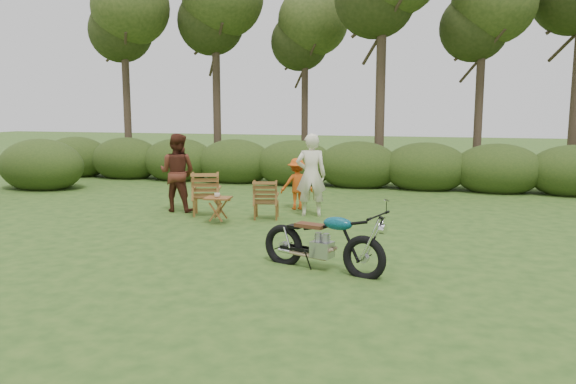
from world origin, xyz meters
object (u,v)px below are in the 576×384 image
(motorcycle, at_px, (322,270))
(adult_b, at_px, (178,211))
(side_table, at_px, (218,210))
(lawn_chair_left, at_px, (207,215))
(cup, at_px, (217,195))
(adult_a, at_px, (311,216))
(lawn_chair_right, at_px, (266,219))
(child, at_px, (297,209))

(motorcycle, relative_size, adult_b, 1.06)
(motorcycle, relative_size, side_table, 3.46)
(motorcycle, bearing_deg, lawn_chair_left, 151.22)
(adult_b, bearing_deg, side_table, 144.33)
(cup, distance_m, adult_a, 2.23)
(lawn_chair_right, relative_size, adult_b, 0.47)
(cup, xyz_separation_m, child, (1.14, 2.09, -0.60))
(lawn_chair_left, bearing_deg, adult_a, 175.21)
(lawn_chair_left, xyz_separation_m, adult_b, (-0.85, 0.27, 0.00))
(adult_a, bearing_deg, cup, 25.06)
(side_table, distance_m, cup, 0.33)
(lawn_chair_left, bearing_deg, side_table, 108.77)
(lawn_chair_left, height_order, adult_a, adult_a)
(side_table, bearing_deg, motorcycle, -43.84)
(lawn_chair_right, relative_size, child, 0.71)
(lawn_chair_left, relative_size, adult_b, 0.55)
(motorcycle, xyz_separation_m, adult_b, (-4.26, 3.76, 0.00))
(motorcycle, distance_m, lawn_chair_left, 4.87)
(lawn_chair_left, xyz_separation_m, adult_a, (2.26, 0.55, 0.00))
(side_table, xyz_separation_m, adult_b, (-1.46, 1.06, -0.28))
(lawn_chair_right, height_order, side_table, side_table)
(side_table, bearing_deg, child, 61.15)
(motorcycle, xyz_separation_m, child, (-1.67, 4.76, 0.00))
(side_table, distance_m, adult_b, 1.82)
(adult_a, bearing_deg, lawn_chair_left, -0.69)
(lawn_chair_left, xyz_separation_m, side_table, (0.60, -0.79, 0.28))
(cup, relative_size, child, 0.10)
(side_table, bearing_deg, adult_a, 39.11)
(motorcycle, xyz_separation_m, adult_a, (-1.15, 4.04, 0.00))
(motorcycle, distance_m, child, 5.04)
(lawn_chair_right, bearing_deg, lawn_chair_left, -13.89)
(cup, xyz_separation_m, adult_b, (-1.45, 1.09, -0.60))
(motorcycle, height_order, adult_b, adult_b)
(motorcycle, bearing_deg, child, 126.16)
(cup, bearing_deg, lawn_chair_left, 126.24)
(motorcycle, height_order, side_table, side_table)
(lawn_chair_left, height_order, adult_b, adult_b)
(adult_b, bearing_deg, lawn_chair_right, 173.11)
(cup, relative_size, adult_a, 0.06)
(adult_b, distance_m, child, 2.78)
(adult_b, bearing_deg, adult_a, -174.40)
(motorcycle, height_order, lawn_chair_right, motorcycle)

